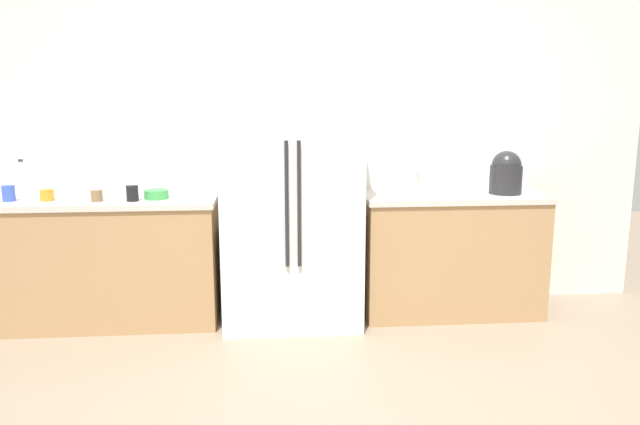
# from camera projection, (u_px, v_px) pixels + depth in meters

# --- Properties ---
(ground_plane) EXTENTS (10.12, 10.12, 0.00)m
(ground_plane) POSITION_uv_depth(u_px,v_px,m) (343.00, 409.00, 3.18)
(ground_plane) COLOR gray
(kitchen_back_panel) EXTENTS (5.06, 0.10, 2.80)m
(kitchen_back_panel) POSITION_uv_depth(u_px,v_px,m) (316.00, 122.00, 4.62)
(kitchen_back_panel) COLOR silver
(kitchen_back_panel) RESTS_ON ground_plane
(counter_left) EXTENTS (1.56, 0.60, 0.90)m
(counter_left) POSITION_uv_depth(u_px,v_px,m) (108.00, 261.00, 4.33)
(counter_left) COLOR tan
(counter_left) RESTS_ON ground_plane
(counter_right) EXTENTS (1.32, 0.60, 0.90)m
(counter_right) POSITION_uv_depth(u_px,v_px,m) (450.00, 253.00, 4.54)
(counter_right) COLOR tan
(counter_right) RESTS_ON ground_plane
(refrigerator) EXTENTS (0.95, 0.72, 1.82)m
(refrigerator) POSITION_uv_depth(u_px,v_px,m) (291.00, 195.00, 4.29)
(refrigerator) COLOR white
(refrigerator) RESTS_ON ground_plane
(toaster) EXTENTS (0.21, 0.16, 0.17)m
(toaster) POSITION_uv_depth(u_px,v_px,m) (432.00, 183.00, 4.34)
(toaster) COLOR silver
(toaster) RESTS_ON counter_right
(rice_cooker) EXTENTS (0.23, 0.23, 0.31)m
(rice_cooker) POSITION_uv_depth(u_px,v_px,m) (506.00, 173.00, 4.41)
(rice_cooker) COLOR #262628
(rice_cooker) RESTS_ON counter_right
(bottle_a) EXTENTS (0.06, 0.06, 0.26)m
(bottle_a) POSITION_uv_depth(u_px,v_px,m) (23.00, 182.00, 4.29)
(bottle_a) COLOR white
(bottle_a) RESTS_ON counter_left
(cup_a) EXTENTS (0.08, 0.08, 0.11)m
(cup_a) POSITION_uv_depth(u_px,v_px,m) (132.00, 193.00, 4.12)
(cup_a) COLOR black
(cup_a) RESTS_ON counter_left
(cup_b) EXTENTS (0.08, 0.08, 0.08)m
(cup_b) POSITION_uv_depth(u_px,v_px,m) (97.00, 196.00, 4.11)
(cup_b) COLOR brown
(cup_b) RESTS_ON counter_left
(cup_c) EXTENTS (0.09, 0.09, 0.08)m
(cup_c) POSITION_uv_depth(u_px,v_px,m) (47.00, 195.00, 4.14)
(cup_c) COLOR orange
(cup_c) RESTS_ON counter_left
(cup_d) EXTENTS (0.08, 0.08, 0.11)m
(cup_d) POSITION_uv_depth(u_px,v_px,m) (9.00, 193.00, 4.12)
(cup_d) COLOR blue
(cup_d) RESTS_ON counter_left
(bowl_a) EXTENTS (0.17, 0.17, 0.06)m
(bowl_a) POSITION_uv_depth(u_px,v_px,m) (156.00, 194.00, 4.22)
(bowl_a) COLOR green
(bowl_a) RESTS_ON counter_left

